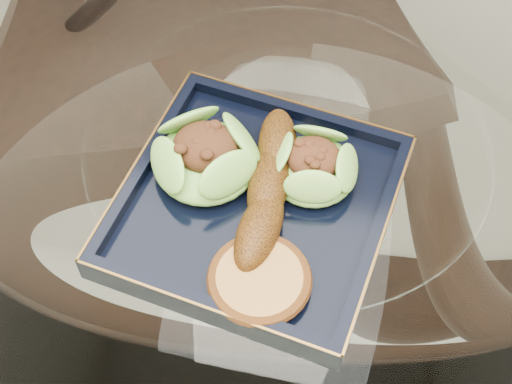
# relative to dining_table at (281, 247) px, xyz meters

# --- Properties ---
(dining_table) EXTENTS (1.13, 1.13, 0.77)m
(dining_table) POSITION_rel_dining_table_xyz_m (0.00, 0.00, 0.00)
(dining_table) COLOR white
(dining_table) RESTS_ON ground
(dining_chair) EXTENTS (0.57, 0.57, 1.02)m
(dining_chair) POSITION_rel_dining_table_xyz_m (-0.20, 0.46, -0.03)
(dining_chair) COLOR black
(dining_chair) RESTS_ON ground
(navy_plate) EXTENTS (0.31, 0.31, 0.02)m
(navy_plate) POSITION_rel_dining_table_xyz_m (-0.02, -0.06, 0.17)
(navy_plate) COLOR black
(navy_plate) RESTS_ON dining_table
(lettuce_wrap_left) EXTENTS (0.14, 0.14, 0.04)m
(lettuce_wrap_left) POSITION_rel_dining_table_xyz_m (-0.08, -0.03, 0.20)
(lettuce_wrap_left) COLOR #5BAB31
(lettuce_wrap_left) RESTS_ON navy_plate
(lettuce_wrap_right) EXTENTS (0.12, 0.12, 0.03)m
(lettuce_wrap_right) POSITION_rel_dining_table_xyz_m (0.03, -0.01, 0.20)
(lettuce_wrap_right) COLOR #548D29
(lettuce_wrap_right) RESTS_ON navy_plate
(roasted_plantain) EXTENTS (0.05, 0.20, 0.04)m
(roasted_plantain) POSITION_rel_dining_table_xyz_m (-0.01, -0.05, 0.20)
(roasted_plantain) COLOR #5D3209
(roasted_plantain) RESTS_ON navy_plate
(crumb_patty) EXTENTS (0.10, 0.10, 0.02)m
(crumb_patty) POSITION_rel_dining_table_xyz_m (0.00, -0.15, 0.19)
(crumb_patty) COLOR #B3723B
(crumb_patty) RESTS_ON navy_plate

